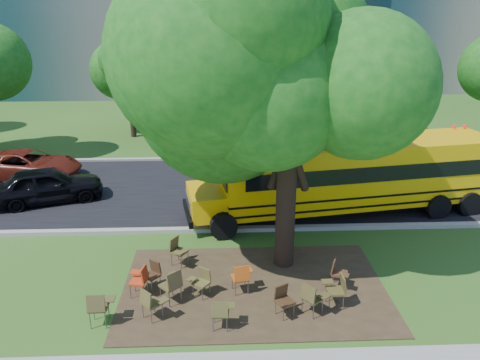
{
  "coord_description": "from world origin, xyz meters",
  "views": [
    {
      "loc": [
        0.16,
        -11.31,
        7.0
      ],
      "look_at": [
        0.8,
        3.53,
        1.65
      ],
      "focal_mm": 35.0,
      "sensor_mm": 36.0,
      "label": 1
    }
  ],
  "objects_px": {
    "chair_8": "(140,278)",
    "chair_1": "(151,301)",
    "black_car": "(47,185)",
    "chair_3": "(202,279)",
    "chair_12": "(338,271)",
    "chair_5": "(283,298)",
    "chair_7": "(312,296)",
    "chair_9": "(152,272)",
    "chair_0": "(99,305)",
    "chair_11": "(242,276)",
    "main_tree": "(290,79)",
    "chair_2": "(172,283)",
    "school_bus": "(356,172)",
    "chair_6": "(337,287)",
    "chair_4": "(221,311)",
    "bg_car_red": "(28,165)",
    "chair_10": "(177,249)"
  },
  "relations": [
    {
      "from": "chair_9",
      "to": "chair_8",
      "type": "bearing_deg",
      "value": 93.09
    },
    {
      "from": "chair_3",
      "to": "chair_5",
      "type": "distance_m",
      "value": 2.21
    },
    {
      "from": "chair_3",
      "to": "chair_6",
      "type": "height_order",
      "value": "chair_6"
    },
    {
      "from": "main_tree",
      "to": "chair_11",
      "type": "relative_size",
      "value": 10.27
    },
    {
      "from": "school_bus",
      "to": "chair_0",
      "type": "distance_m",
      "value": 10.05
    },
    {
      "from": "chair_2",
      "to": "chair_4",
      "type": "bearing_deg",
      "value": -85.27
    },
    {
      "from": "chair_0",
      "to": "chair_10",
      "type": "distance_m",
      "value": 3.15
    },
    {
      "from": "chair_3",
      "to": "chair_12",
      "type": "bearing_deg",
      "value": -138.7
    },
    {
      "from": "chair_8",
      "to": "chair_3",
      "type": "bearing_deg",
      "value": -81.74
    },
    {
      "from": "chair_1",
      "to": "chair_8",
      "type": "xyz_separation_m",
      "value": [
        -0.41,
        1.03,
        0.01
      ]
    },
    {
      "from": "chair_8",
      "to": "chair_9",
      "type": "distance_m",
      "value": 0.42
    },
    {
      "from": "chair_6",
      "to": "chair_5",
      "type": "bearing_deg",
      "value": 102.56
    },
    {
      "from": "chair_7",
      "to": "chair_12",
      "type": "bearing_deg",
      "value": 102.0
    },
    {
      "from": "chair_10",
      "to": "black_car",
      "type": "relative_size",
      "value": 0.21
    },
    {
      "from": "chair_0",
      "to": "chair_2",
      "type": "bearing_deg",
      "value": 27.0
    },
    {
      "from": "chair_4",
      "to": "chair_8",
      "type": "height_order",
      "value": "chair_8"
    },
    {
      "from": "chair_12",
      "to": "chair_9",
      "type": "bearing_deg",
      "value": -68.95
    },
    {
      "from": "chair_5",
      "to": "main_tree",
      "type": "bearing_deg",
      "value": -127.49
    },
    {
      "from": "chair_0",
      "to": "chair_7",
      "type": "height_order",
      "value": "chair_0"
    },
    {
      "from": "chair_3",
      "to": "bg_car_red",
      "type": "relative_size",
      "value": 0.17
    },
    {
      "from": "chair_0",
      "to": "black_car",
      "type": "distance_m",
      "value": 8.7
    },
    {
      "from": "main_tree",
      "to": "chair_7",
      "type": "relative_size",
      "value": 10.1
    },
    {
      "from": "chair_8",
      "to": "black_car",
      "type": "bearing_deg",
      "value": 44.66
    },
    {
      "from": "school_bus",
      "to": "chair_8",
      "type": "relative_size",
      "value": 13.02
    },
    {
      "from": "chair_3",
      "to": "chair_9",
      "type": "xyz_separation_m",
      "value": [
        -1.33,
        0.39,
        0.02
      ]
    },
    {
      "from": "main_tree",
      "to": "chair_9",
      "type": "relative_size",
      "value": 11.14
    },
    {
      "from": "chair_5",
      "to": "school_bus",
      "type": "bearing_deg",
      "value": -148.37
    },
    {
      "from": "chair_9",
      "to": "black_car",
      "type": "relative_size",
      "value": 0.2
    },
    {
      "from": "chair_0",
      "to": "chair_11",
      "type": "distance_m",
      "value": 3.59
    },
    {
      "from": "chair_4",
      "to": "chair_8",
      "type": "xyz_separation_m",
      "value": [
        -2.08,
        1.47,
        0.03
      ]
    },
    {
      "from": "school_bus",
      "to": "chair_3",
      "type": "bearing_deg",
      "value": -145.71
    },
    {
      "from": "chair_0",
      "to": "chair_9",
      "type": "distance_m",
      "value": 1.84
    },
    {
      "from": "chair_0",
      "to": "chair_2",
      "type": "relative_size",
      "value": 0.96
    },
    {
      "from": "chair_7",
      "to": "chair_2",
      "type": "bearing_deg",
      "value": -141.99
    },
    {
      "from": "main_tree",
      "to": "chair_3",
      "type": "xyz_separation_m",
      "value": [
        -2.35,
        -1.53,
        -4.9
      ]
    },
    {
      "from": "bg_car_red",
      "to": "chair_12",
      "type": "bearing_deg",
      "value": -121.53
    },
    {
      "from": "chair_9",
      "to": "chair_12",
      "type": "distance_m",
      "value": 4.94
    },
    {
      "from": "chair_4",
      "to": "chair_7",
      "type": "xyz_separation_m",
      "value": [
        2.2,
        0.45,
        0.04
      ]
    },
    {
      "from": "school_bus",
      "to": "chair_4",
      "type": "distance_m",
      "value": 8.28
    },
    {
      "from": "chair_5",
      "to": "chair_7",
      "type": "bearing_deg",
      "value": 148.93
    },
    {
      "from": "chair_7",
      "to": "chair_9",
      "type": "height_order",
      "value": "chair_7"
    },
    {
      "from": "chair_3",
      "to": "chair_8",
      "type": "bearing_deg",
      "value": 36.21
    },
    {
      "from": "chair_2",
      "to": "chair_5",
      "type": "height_order",
      "value": "chair_2"
    },
    {
      "from": "chair_6",
      "to": "chair_8",
      "type": "bearing_deg",
      "value": 81.59
    },
    {
      "from": "chair_1",
      "to": "chair_7",
      "type": "relative_size",
      "value": 0.95
    },
    {
      "from": "chair_11",
      "to": "chair_12",
      "type": "xyz_separation_m",
      "value": [
        2.57,
        0.17,
        -0.02
      ]
    },
    {
      "from": "chair_7",
      "to": "black_car",
      "type": "distance_m",
      "value": 11.71
    },
    {
      "from": "chair_8",
      "to": "chair_1",
      "type": "bearing_deg",
      "value": -148.55
    },
    {
      "from": "chair_5",
      "to": "bg_car_red",
      "type": "bearing_deg",
      "value": -75.61
    },
    {
      "from": "school_bus",
      "to": "chair_3",
      "type": "height_order",
      "value": "school_bus"
    }
  ]
}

